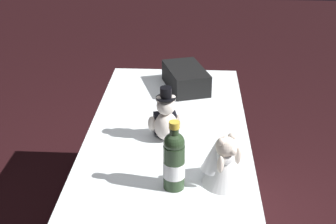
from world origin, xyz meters
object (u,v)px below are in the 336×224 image
object	(u,v)px
champagne_bottle	(174,160)
gift_case_black	(186,78)
teddy_bear_bride	(223,162)
teddy_bear_groom	(166,120)
signing_pen	(165,116)

from	to	relation	value
champagne_bottle	gift_case_black	distance (m)	0.98
teddy_bear_bride	champagne_bottle	world-z (taller)	champagne_bottle
champagne_bottle	gift_case_black	xyz separation A→B (m)	(0.98, -0.02, -0.06)
teddy_bear_groom	champagne_bottle	world-z (taller)	champagne_bottle
signing_pen	champagne_bottle	bearing A→B (deg)	-172.75
teddy_bear_groom	gift_case_black	distance (m)	0.59
signing_pen	gift_case_black	xyz separation A→B (m)	(0.38, -0.10, 0.06)
teddy_bear_bride	gift_case_black	size ratio (longest dim) A/B	0.57
teddy_bear_groom	teddy_bear_bride	size ratio (longest dim) A/B	1.19
teddy_bear_groom	gift_case_black	world-z (taller)	teddy_bear_groom
teddy_bear_bride	signing_pen	distance (m)	0.62
gift_case_black	teddy_bear_groom	bearing A→B (deg)	172.21
teddy_bear_groom	gift_case_black	bearing A→B (deg)	-7.79
teddy_bear_groom	signing_pen	world-z (taller)	teddy_bear_groom
teddy_bear_bride	teddy_bear_groom	bearing A→B (deg)	35.92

